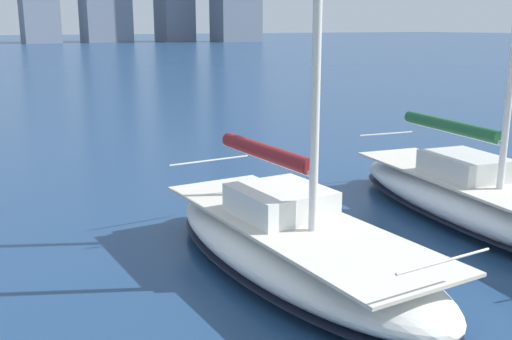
% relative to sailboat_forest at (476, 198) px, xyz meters
% --- Properties ---
extents(sailboat_forest, '(3.86, 9.43, 10.18)m').
position_rel_sailboat_forest_xyz_m(sailboat_forest, '(0.00, 0.00, 0.00)').
color(sailboat_forest, silver).
rests_on(sailboat_forest, ground).
extents(sailboat_maroon, '(2.90, 8.17, 9.24)m').
position_rel_sailboat_forest_xyz_m(sailboat_maroon, '(5.57, 0.29, -0.01)').
color(sailboat_maroon, white).
rests_on(sailboat_maroon, ground).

